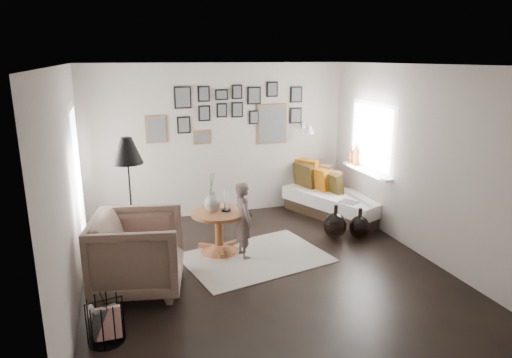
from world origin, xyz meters
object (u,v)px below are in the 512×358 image
object	(u,v)px
armchair	(138,253)
demijohn_small	(359,227)
pedestal_table	(219,233)
daybed	(333,198)
floor_lamp	(127,156)
child	(243,220)
vase	(213,200)
magazine_basket	(105,321)
demijohn_large	(335,225)

from	to	relation	value
armchair	demijohn_small	size ratio (longest dim) A/B	2.14
pedestal_table	daybed	world-z (taller)	daybed
floor_lamp	child	distance (m)	1.75
vase	floor_lamp	world-z (taller)	floor_lamp
vase	demijohn_small	world-z (taller)	vase
magazine_basket	child	bearing A→B (deg)	38.61
child	floor_lamp	bearing A→B (deg)	71.95
armchair	demijohn_large	world-z (taller)	armchair
demijohn_large	demijohn_small	world-z (taller)	demijohn_large
magazine_basket	armchair	bearing A→B (deg)	67.66
pedestal_table	daybed	distance (m)	2.47
pedestal_table	floor_lamp	bearing A→B (deg)	177.34
demijohn_large	magazine_basket	bearing A→B (deg)	-153.42
daybed	pedestal_table	bearing A→B (deg)	179.74
magazine_basket	demijohn_large	size ratio (longest dim) A/B	0.82
daybed	demijohn_large	world-z (taller)	daybed
armchair	magazine_basket	bearing A→B (deg)	169.18
demijohn_small	pedestal_table	bearing A→B (deg)	175.80
floor_lamp	demijohn_large	world-z (taller)	floor_lamp
pedestal_table	vase	bearing A→B (deg)	165.96
armchair	floor_lamp	bearing A→B (deg)	12.69
floor_lamp	armchair	bearing A→B (deg)	-88.83
child	demijohn_small	bearing A→B (deg)	-93.18
child	demijohn_large	bearing A→B (deg)	-88.03
pedestal_table	child	world-z (taller)	child
demijohn_large	demijohn_small	xyz separation A→B (m)	(0.35, -0.12, -0.02)
floor_lamp	magazine_basket	xyz separation A→B (m)	(-0.37, -1.77, -1.26)
daybed	floor_lamp	size ratio (longest dim) A/B	1.17
vase	armchair	distance (m)	1.36
pedestal_table	armchair	world-z (taller)	armchair
floor_lamp	vase	bearing A→B (deg)	-1.80
vase	daybed	distance (m)	2.59
magazine_basket	demijohn_large	world-z (taller)	demijohn_large
demijohn_small	armchair	bearing A→B (deg)	-169.65
vase	demijohn_large	distance (m)	1.97
daybed	magazine_basket	world-z (taller)	daybed
daybed	demijohn_small	size ratio (longest dim) A/B	4.17
daybed	demijohn_large	distance (m)	1.11
magazine_basket	demijohn_large	xyz separation A→B (m)	(3.34, 1.67, -0.01)
floor_lamp	magazine_basket	bearing A→B (deg)	-101.95
armchair	child	distance (m)	1.52
armchair	demijohn_large	bearing A→B (deg)	-64.72
pedestal_table	child	xyz separation A→B (m)	(0.28, -0.25, 0.25)
daybed	floor_lamp	bearing A→B (deg)	171.61
magazine_basket	demijohn_small	distance (m)	4.01
vase	demijohn_large	size ratio (longest dim) A/B	1.05
pedestal_table	magazine_basket	xyz separation A→B (m)	(-1.54, -1.71, -0.07)
armchair	demijohn_large	size ratio (longest dim) A/B	1.95
floor_lamp	demijohn_small	distance (m)	3.57
pedestal_table	demijohn_small	xyz separation A→B (m)	(2.15, -0.16, -0.10)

